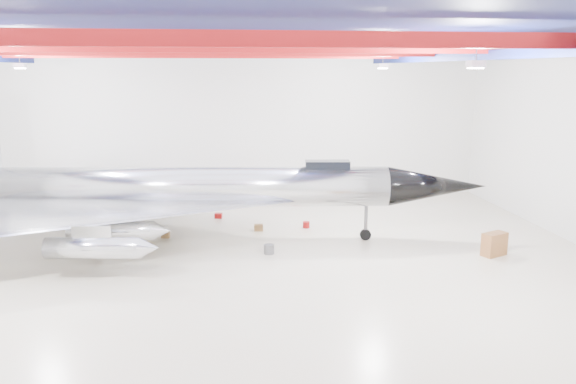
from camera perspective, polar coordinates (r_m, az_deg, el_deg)
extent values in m
plane|color=beige|center=(27.98, -7.66, -7.62)|extent=(40.00, 40.00, 0.00)
plane|color=silver|center=(41.50, -7.75, 6.72)|extent=(40.00, 0.00, 40.00)
plane|color=#0A0F38|center=(26.35, -8.37, 15.49)|extent=(40.00, 40.00, 0.00)
cube|color=maroon|center=(17.33, -8.88, 15.16)|extent=(39.50, 0.25, 0.50)
cube|color=maroon|center=(23.33, -8.47, 14.43)|extent=(39.50, 0.25, 0.50)
cube|color=maroon|center=(29.32, -8.22, 13.99)|extent=(39.50, 0.25, 0.50)
cube|color=maroon|center=(35.32, -8.06, 13.70)|extent=(39.50, 0.25, 0.50)
cube|color=#0E1855|center=(28.74, 17.05, 13.02)|extent=(0.25, 29.50, 0.40)
cube|color=silver|center=(22.44, 18.53, 12.23)|extent=(0.55, 0.55, 0.25)
cube|color=silver|center=(33.95, -25.58, 11.52)|extent=(0.55, 0.55, 0.25)
cube|color=silver|center=(33.69, 9.60, 12.53)|extent=(0.55, 0.55, 0.25)
cylinder|color=silver|center=(31.67, -10.21, 0.53)|extent=(22.37, 4.76, 2.23)
cone|color=black|center=(32.38, 14.85, 0.57)|extent=(5.78, 2.85, 2.23)
cube|color=black|center=(31.10, 4.02, 2.67)|extent=(2.53, 1.17, 0.56)
cylinder|color=silver|center=(27.12, -19.23, -5.39)|extent=(4.32, 1.48, 1.00)
cylinder|color=silver|center=(29.65, -17.54, -3.77)|extent=(4.32, 1.48, 1.00)
cylinder|color=silver|center=(35.88, -14.50, -0.83)|extent=(4.32, 1.48, 1.00)
cylinder|color=silver|center=(38.52, -13.52, 0.12)|extent=(4.32, 1.48, 1.00)
cylinder|color=#59595B|center=(32.07, 7.91, -3.13)|extent=(0.20, 0.20, 2.00)
cylinder|color=black|center=(32.26, 7.87, -4.31)|extent=(0.65, 0.31, 0.62)
cylinder|color=#59595B|center=(30.65, -19.17, -4.45)|extent=(0.20, 0.20, 2.00)
cylinder|color=black|center=(30.85, -19.08, -5.68)|extent=(0.65, 0.31, 0.62)
cylinder|color=#59595B|center=(35.77, -16.39, -1.90)|extent=(0.20, 0.20, 2.00)
cylinder|color=black|center=(35.94, -16.32, -2.96)|extent=(0.65, 0.31, 0.62)
cube|color=brown|center=(31.19, 20.22, -5.00)|extent=(1.48, 1.14, 1.22)
cube|color=olive|center=(33.18, -12.33, -4.29)|extent=(0.51, 0.44, 0.32)
cube|color=#A11010|center=(36.88, -7.08, -2.40)|extent=(0.53, 0.46, 0.32)
cylinder|color=#59595B|center=(29.68, -1.93, -5.83)|extent=(0.69, 0.69, 0.49)
cube|color=olive|center=(33.85, -3.01, -3.63)|extent=(0.55, 0.45, 0.37)
cube|color=#59595B|center=(33.16, -15.59, -4.48)|extent=(0.53, 0.48, 0.31)
cylinder|color=#A11010|center=(34.43, 1.86, -3.34)|extent=(0.52, 0.52, 0.38)
cube|color=olive|center=(33.36, -14.07, -4.22)|extent=(0.67, 0.59, 0.39)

